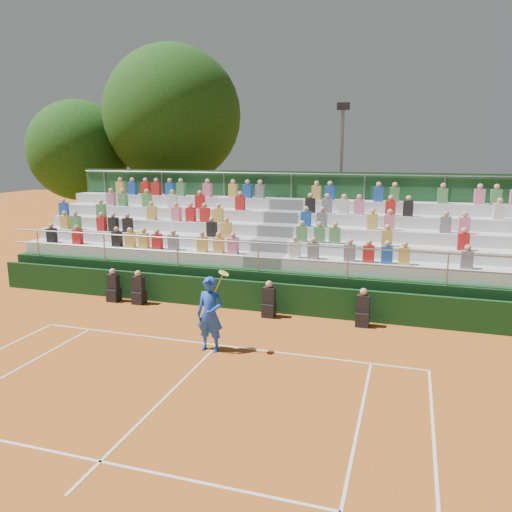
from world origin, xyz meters
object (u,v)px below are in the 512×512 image
(tennis_player, at_px, (210,314))
(tree_east, at_px, (172,116))
(floodlight_mast, at_px, (341,167))
(tree_west, at_px, (79,151))

(tennis_player, xyz_separation_m, tree_east, (-7.85, 13.95, 6.10))
(tennis_player, height_order, floodlight_mast, floodlight_mast)
(tree_east, xyz_separation_m, floodlight_mast, (9.31, -0.31, -2.69))
(floodlight_mast, bearing_deg, tennis_player, -96.10)
(floodlight_mast, bearing_deg, tree_east, 178.07)
(tree_west, height_order, floodlight_mast, tree_west)
(tennis_player, height_order, tree_east, tree_east)
(tree_east, bearing_deg, tennis_player, -60.62)
(tree_west, xyz_separation_m, tree_east, (5.25, 1.26, 1.88))
(tennis_player, distance_m, tree_west, 18.72)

